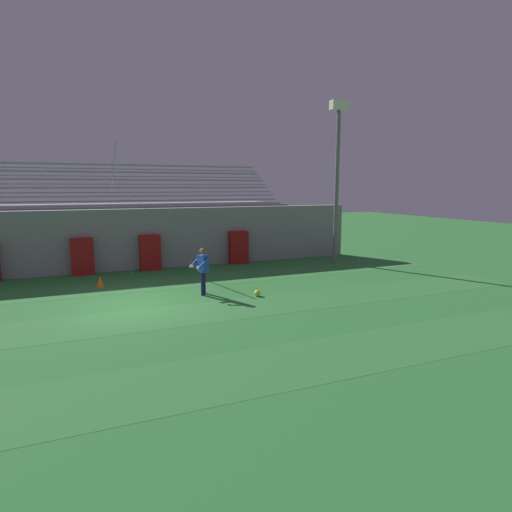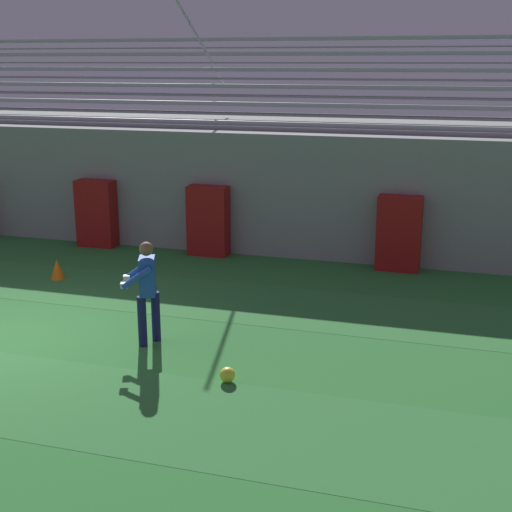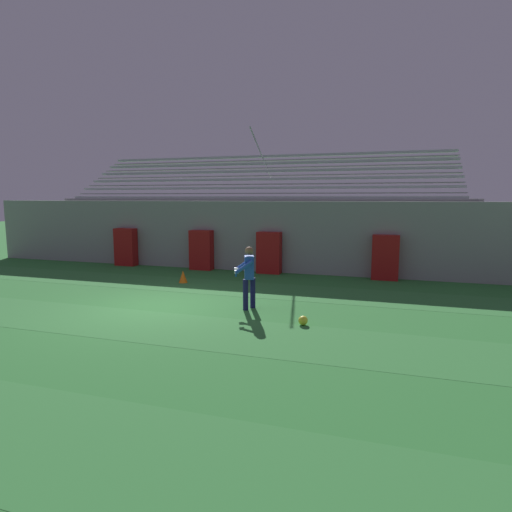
{
  "view_description": "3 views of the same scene",
  "coord_description": "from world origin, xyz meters",
  "views": [
    {
      "loc": [
        -1.65,
        -13.78,
        3.8
      ],
      "look_at": [
        4.01,
        -0.44,
        1.44
      ],
      "focal_mm": 30.0,
      "sensor_mm": 36.0,
      "label": 1
    },
    {
      "loc": [
        7.12,
        -9.09,
        4.36
      ],
      "look_at": [
        4.06,
        1.06,
        1.46
      ],
      "focal_mm": 50.0,
      "sensor_mm": 36.0,
      "label": 2
    },
    {
      "loc": [
        5.96,
        -9.9,
        2.95
      ],
      "look_at": [
        2.41,
        1.24,
        1.34
      ],
      "focal_mm": 30.0,
      "sensor_mm": 36.0,
      "label": 3
    }
  ],
  "objects": [
    {
      "name": "ground_plane",
      "position": [
        0.0,
        0.0,
        0.0
      ],
      "size": [
        80.0,
        80.0,
        0.0
      ],
      "primitive_type": "plane",
      "color": "#2D7533"
    },
    {
      "name": "turf_stripe_mid",
      "position": [
        0.0,
        -1.53,
        0.0
      ],
      "size": [
        28.0,
        2.24,
        0.01
      ],
      "primitive_type": "cube",
      "color": "#337A38",
      "rests_on": "ground"
    },
    {
      "name": "turf_stripe_far",
      "position": [
        0.0,
        2.95,
        0.0
      ],
      "size": [
        28.0,
        2.24,
        0.01
      ],
      "primitive_type": "cube",
      "color": "#337A38",
      "rests_on": "ground"
    },
    {
      "name": "back_wall",
      "position": [
        0.0,
        6.5,
        1.4
      ],
      "size": [
        24.0,
        0.6,
        2.8
      ],
      "primitive_type": "cube",
      "color": "gray",
      "rests_on": "ground"
    },
    {
      "name": "padding_pillar_gate_left",
      "position": [
        -1.44,
        5.95,
        0.81
      ],
      "size": [
        0.93,
        0.44,
        1.62
      ],
      "primitive_type": "cube",
      "color": "maroon",
      "rests_on": "ground"
    },
    {
      "name": "padding_pillar_gate_right",
      "position": [
        1.44,
        5.95,
        0.81
      ],
      "size": [
        0.93,
        0.44,
        1.62
      ],
      "primitive_type": "cube",
      "color": "maroon",
      "rests_on": "ground"
    },
    {
      "name": "padding_pillar_far_left",
      "position": [
        -5.04,
        5.95,
        0.81
      ],
      "size": [
        0.93,
        0.44,
        1.62
      ],
      "primitive_type": "cube",
      "color": "maroon",
      "rests_on": "ground"
    },
    {
      "name": "padding_pillar_far_right",
      "position": [
        5.78,
        5.95,
        0.81
      ],
      "size": [
        0.93,
        0.44,
        1.62
      ],
      "primitive_type": "cube",
      "color": "maroon",
      "rests_on": "ground"
    },
    {
      "name": "bleacher_stand",
      "position": [
        0.0,
        9.19,
        1.51
      ],
      "size": [
        18.0,
        4.75,
        5.83
      ],
      "color": "gray",
      "rests_on": "ground"
    },
    {
      "name": "goalkeeper",
      "position": [
        2.41,
        0.61,
        0.95
      ],
      "size": [
        0.65,
        0.7,
        1.67
      ],
      "color": "#19194C",
      "rests_on": "ground"
    },
    {
      "name": "soccer_ball",
      "position": [
        4.08,
        -0.4,
        0.11
      ],
      "size": [
        0.22,
        0.22,
        0.22
      ],
      "primitive_type": "sphere",
      "color": "yellow",
      "rests_on": "ground"
    },
    {
      "name": "traffic_cone",
      "position": [
        -0.9,
        3.26,
        0.21
      ],
      "size": [
        0.3,
        0.3,
        0.42
      ],
      "primitive_type": "cone",
      "color": "orange",
      "rests_on": "ground"
    },
    {
      "name": "water_bottle",
      "position": [
        0.45,
        4.91,
        0.12
      ],
      "size": [
        0.07,
        0.07,
        0.24
      ],
      "primitive_type": "cylinder",
      "color": "#1E8CD8",
      "rests_on": "ground"
    }
  ]
}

